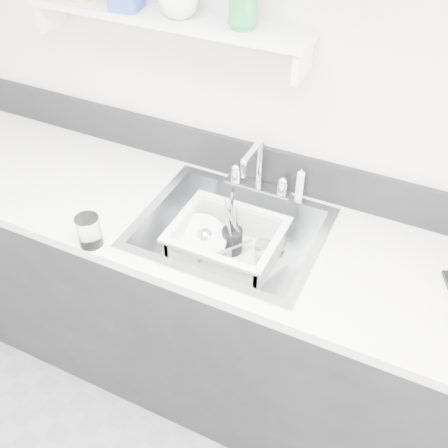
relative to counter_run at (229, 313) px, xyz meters
The scene contains 14 objects.
room_shell 1.47m from the counter_run, 90.00° to the right, with size 3.50×3.00×2.60m.
counter_run is the anchor object (origin of this frame).
backsplash 0.62m from the counter_run, 90.00° to the left, with size 3.20×0.02×0.16m, color black.
sink 0.37m from the counter_run, ahead, with size 0.64×0.52×0.20m, color silver, non-canonical shape.
faucet 0.58m from the counter_run, 90.00° to the left, with size 0.26×0.18×0.23m.
side_sprayer 0.61m from the counter_run, 57.89° to the left, with size 0.03×0.03×0.14m, color white.
wall_shelf 1.13m from the counter_run, 146.69° to the left, with size 1.00×0.16×0.12m.
wash_tub 0.37m from the counter_run, 145.57° to the left, with size 0.38×0.31×0.15m, color white, non-canonical shape.
plate_stack 0.36m from the counter_run, behind, with size 0.27×0.26×0.11m.
utensil_cup 0.37m from the counter_run, 106.06° to the left, with size 0.08×0.08×0.26m.
ladle 0.35m from the counter_run, 165.79° to the right, with size 0.27×0.10×0.08m, color silver, non-canonical shape.
tumbler_in_tub 0.37m from the counter_run, 21.33° to the left, with size 0.06×0.06×0.09m, color white.
tumbler_counter 0.70m from the counter_run, 145.26° to the right, with size 0.08×0.08×0.11m, color white.
bowl_small 0.34m from the counter_run, 36.00° to the right, with size 0.10×0.10×0.03m, color white.
Camera 1 is at (0.57, -0.05, 2.14)m, focal length 42.00 mm.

